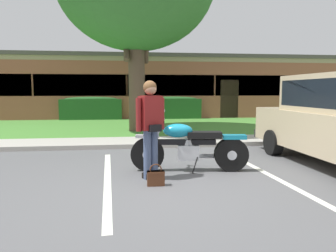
% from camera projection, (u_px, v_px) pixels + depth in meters
% --- Properties ---
extents(ground_plane, '(140.00, 140.00, 0.00)m').
position_uv_depth(ground_plane, '(171.00, 181.00, 5.49)').
color(ground_plane, '#565659').
extents(curb_strip, '(60.00, 0.20, 0.12)m').
position_uv_depth(curb_strip, '(155.00, 145.00, 8.64)').
color(curb_strip, '#ADA89E').
rests_on(curb_strip, ground).
extents(concrete_walk, '(60.00, 1.50, 0.08)m').
position_uv_depth(concrete_walk, '(152.00, 141.00, 9.48)').
color(concrete_walk, '#ADA89E').
rests_on(concrete_walk, ground).
extents(grass_lawn, '(60.00, 6.99, 0.06)m').
position_uv_depth(grass_lawn, '(144.00, 126.00, 13.67)').
color(grass_lawn, '#478433').
rests_on(grass_lawn, ground).
extents(stall_stripe_0, '(0.37, 4.40, 0.01)m').
position_uv_depth(stall_stripe_0, '(108.00, 179.00, 5.55)').
color(stall_stripe_0, silver).
rests_on(stall_stripe_0, ground).
extents(stall_stripe_1, '(0.37, 4.40, 0.01)m').
position_uv_depth(stall_stripe_1, '(268.00, 174.00, 5.92)').
color(stall_stripe_1, silver).
rests_on(stall_stripe_1, ground).
extents(motorcycle, '(2.24, 0.82, 1.26)m').
position_uv_depth(motorcycle, '(194.00, 146.00, 6.11)').
color(motorcycle, black).
rests_on(motorcycle, ground).
extents(rider_person, '(0.51, 0.40, 1.70)m').
position_uv_depth(rider_person, '(151.00, 122.00, 5.53)').
color(rider_person, black).
rests_on(rider_person, ground).
extents(handbag, '(0.28, 0.13, 0.36)m').
position_uv_depth(handbag, '(156.00, 177.00, 5.19)').
color(handbag, '#562D19').
rests_on(handbag, ground).
extents(hedge_left, '(3.12, 0.90, 1.24)m').
position_uv_depth(hedge_left, '(92.00, 108.00, 16.59)').
color(hedge_left, '#235623').
rests_on(hedge_left, ground).
extents(hedge_center_left, '(2.88, 0.90, 1.24)m').
position_uv_depth(hedge_center_left, '(173.00, 107.00, 17.13)').
color(hedge_center_left, '#235623').
rests_on(hedge_center_left, ground).
extents(brick_building, '(27.72, 11.30, 3.49)m').
position_uv_depth(brick_building, '(127.00, 87.00, 22.04)').
color(brick_building, '#93513D').
rests_on(brick_building, ground).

